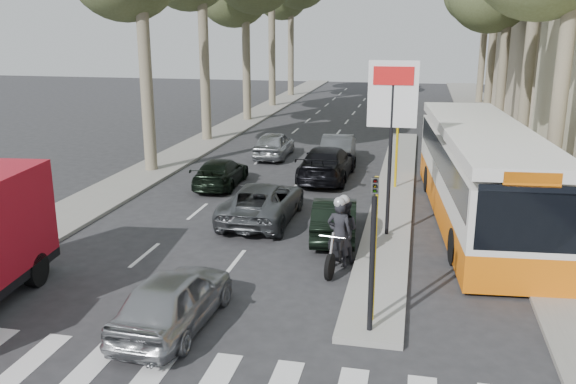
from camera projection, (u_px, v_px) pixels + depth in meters
name	position (u px, v px, depth m)	size (l,w,h in m)	color
ground	(246.00, 294.00, 15.48)	(120.00, 120.00, 0.00)	#28282B
sidewalk_right	(493.00, 136.00, 37.28)	(3.20, 70.00, 0.12)	gray
median_left	(246.00, 120.00, 43.48)	(2.40, 64.00, 0.12)	gray
traffic_island	(395.00, 189.00, 25.16)	(1.50, 26.00, 0.16)	gray
billboard	(392.00, 124.00, 18.55)	(1.50, 12.10, 5.60)	yellow
traffic_light_island	(373.00, 229.00, 12.74)	(0.16, 0.41, 3.60)	black
silver_hatchback	(173.00, 299.00, 13.63)	(1.63, 4.05, 1.38)	#989BA0
dark_hatchback	(335.00, 217.00, 19.55)	(1.36, 3.90, 1.29)	black
queue_car_a	(263.00, 202.00, 21.18)	(2.23, 4.85, 1.35)	#4B4F52
queue_car_b	(327.00, 163.00, 26.75)	(2.08, 5.12, 1.49)	black
queue_car_c	(274.00, 144.00, 31.29)	(1.61, 4.00, 1.36)	#A4A8AC
queue_car_d	(338.00, 148.00, 30.28)	(1.49, 4.28, 1.41)	#45484C
queue_car_e	(221.00, 173.00, 25.71)	(1.65, 4.06, 1.18)	black
city_bus	(480.00, 172.00, 20.78)	(3.89, 13.01, 3.38)	orange
motorcycle	(341.00, 233.00, 17.15)	(0.98, 2.44, 2.08)	black
pedestrian_near	(544.00, 177.00, 22.93)	(1.11, 0.54, 1.89)	#362E45
pedestrian_far	(523.00, 187.00, 22.00)	(1.06, 0.47, 1.65)	brown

